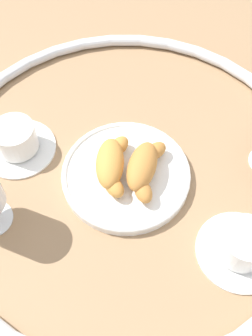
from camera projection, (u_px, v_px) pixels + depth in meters
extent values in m
plane|color=#997551|center=(125.00, 166.00, 0.70)|extent=(2.20, 2.20, 0.00)
torus|color=silver|center=(125.00, 162.00, 0.69)|extent=(0.69, 0.69, 0.02)
cylinder|color=white|center=(126.00, 175.00, 0.68)|extent=(0.23, 0.23, 0.01)
torus|color=white|center=(126.00, 173.00, 0.68)|extent=(0.23, 0.23, 0.01)
ellipsoid|color=#CC893D|center=(110.00, 163.00, 0.66)|extent=(0.11, 0.07, 0.04)
ellipsoid|color=#CC893D|center=(117.00, 187.00, 0.64)|extent=(0.05, 0.05, 0.03)
ellipsoid|color=#CC893D|center=(119.00, 146.00, 0.69)|extent=(0.05, 0.04, 0.03)
ellipsoid|color=#BC7A38|center=(142.00, 166.00, 0.65)|extent=(0.10, 0.05, 0.04)
ellipsoid|color=#BC7A38|center=(143.00, 191.00, 0.64)|extent=(0.05, 0.05, 0.03)
ellipsoid|color=#BC7A38|center=(155.00, 151.00, 0.68)|extent=(0.05, 0.05, 0.03)
cylinder|color=white|center=(19.00, 148.00, 0.72)|extent=(0.14, 0.14, 0.01)
cylinder|color=white|center=(15.00, 138.00, 0.69)|extent=(0.08, 0.08, 0.05)
cylinder|color=#937A60|center=(12.00, 130.00, 0.67)|extent=(0.07, 0.07, 0.01)
cylinder|color=white|center=(239.00, 251.00, 0.61)|extent=(0.14, 0.14, 0.01)
cylinder|color=white|center=(244.00, 243.00, 0.58)|extent=(0.08, 0.08, 0.05)
cylinder|color=brown|center=(247.00, 238.00, 0.57)|extent=(0.07, 0.07, 0.01)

